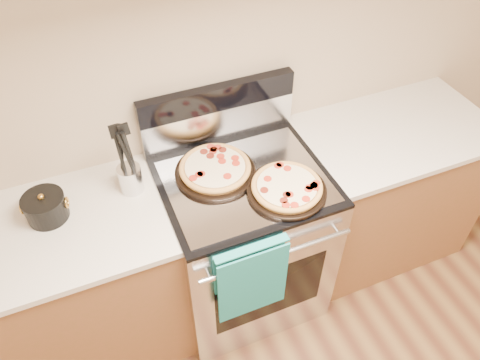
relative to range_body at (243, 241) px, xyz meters
name	(u,v)px	position (x,y,z in m)	size (l,w,h in m)	color
wall_back	(213,56)	(0.00, 0.35, 0.90)	(4.00, 4.00, 0.00)	#C7AE8F
range_body	(243,241)	(0.00, 0.00, 0.00)	(0.76, 0.68, 0.90)	#B7B7BC
oven_window	(270,293)	(0.00, -0.34, 0.00)	(0.56, 0.01, 0.40)	black
cooktop	(243,179)	(0.00, 0.00, 0.46)	(0.76, 0.68, 0.02)	black
backsplash_lower	(218,123)	(0.00, 0.31, 0.56)	(0.76, 0.06, 0.18)	silver
backsplash_upper	(217,97)	(0.00, 0.31, 0.71)	(0.76, 0.06, 0.12)	black
oven_handle	(278,256)	(0.00, -0.38, 0.35)	(0.03, 0.03, 0.70)	silver
dish_towel	(251,278)	(-0.12, -0.38, 0.25)	(0.32, 0.05, 0.42)	#176F75
foil_sheet	(246,181)	(0.00, -0.03, 0.47)	(0.70, 0.55, 0.01)	gray
cabinet_left	(72,294)	(-0.88, 0.03, -0.01)	(1.00, 0.62, 0.88)	brown
countertop_left	(44,234)	(-0.88, 0.03, 0.45)	(1.02, 0.64, 0.03)	beige
cabinet_right	(380,193)	(0.88, 0.03, -0.01)	(1.00, 0.62, 0.88)	brown
countertop_right	(398,131)	(0.88, 0.03, 0.45)	(1.02, 0.64, 0.03)	beige
pepperoni_pizza_back	(215,169)	(-0.11, 0.07, 0.50)	(0.36, 0.36, 0.05)	#C0833A
pepperoni_pizza_front	(287,188)	(0.14, -0.16, 0.50)	(0.35, 0.35, 0.05)	#C0833A
utensil_crock	(131,179)	(-0.48, 0.13, 0.52)	(0.10, 0.10, 0.13)	silver
saucepan	(46,208)	(-0.84, 0.11, 0.51)	(0.17, 0.17, 0.10)	black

